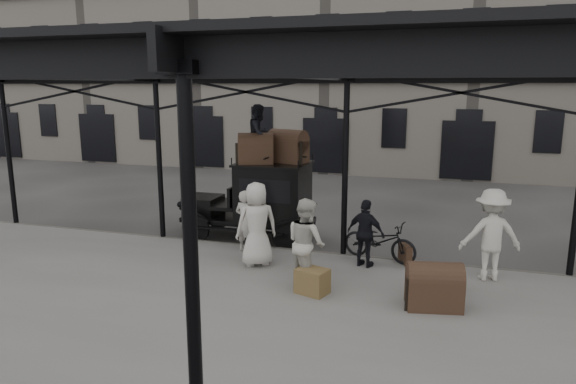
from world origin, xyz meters
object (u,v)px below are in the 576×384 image
Objects in this scene: porter_official at (366,233)px; bicycle at (380,241)px; porter_left at (245,221)px; steamer_trunk_roof_near at (256,151)px; taxi at (262,197)px; steamer_trunk_platform at (434,289)px.

porter_official is 0.86× the size of bicycle.
steamer_trunk_roof_near is (-0.18, 1.28, 1.59)m from porter_left.
taxi is at bearing 52.68° from steamer_trunk_roof_near.
bicycle is at bearing -97.10° from porter_official.
porter_left is at bearing -101.34° from steamer_trunk_roof_near.
steamer_trunk_roof_near is (-3.18, 1.48, 1.59)m from porter_official.
porter_official is at bearing 170.05° from bicycle.
bicycle is at bearing 107.11° from steamer_trunk_platform.
porter_official is 0.68m from bicycle.
taxi is 2.34× the size of porter_official.
porter_left is 3.29m from bicycle.
steamer_trunk_roof_near is (-3.44, 0.94, 1.89)m from bicycle.
bicycle is (0.26, 0.55, -0.31)m from porter_official.
steamer_trunk_roof_near is at bearing 90.20° from bicycle.
porter_official is at bearing -168.04° from porter_left.
steamer_trunk_platform is at bearing -37.65° from taxi.
porter_official is at bearing 118.75° from steamer_trunk_platform.
taxi reaches higher than porter_official.
bicycle is (3.36, -1.18, -0.58)m from taxi.
porter_left is 1.00× the size of porter_official.
bicycle is (3.26, 0.35, -0.30)m from porter_left.
taxi is at bearing 86.00° from bicycle.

